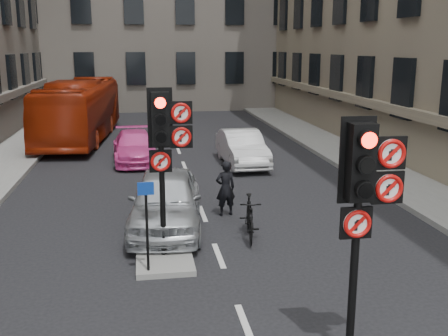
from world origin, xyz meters
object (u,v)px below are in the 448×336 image
object	(u,v)px
car_white	(242,148)
motorcyclist	(225,188)
signal_near	(365,187)
signal_far	(165,136)
car_pink	(135,147)
motorcycle	(249,217)
bus_red	(80,110)
car_silver	(166,200)
info_sign	(147,214)

from	to	relation	value
car_white	motorcyclist	distance (m)	6.27
signal_near	signal_far	size ratio (longest dim) A/B	1.00
car_pink	motorcycle	bearing A→B (deg)	-76.30
bus_red	motorcycle	distance (m)	15.59
car_white	motorcyclist	size ratio (longest dim) A/B	2.65
car_pink	motorcycle	xyz separation A→B (m)	(2.77, -9.10, -0.09)
signal_far	motorcycle	size ratio (longest dim) A/B	2.11
car_silver	car_white	size ratio (longest dim) A/B	1.08
car_silver	bus_red	size ratio (longest dim) A/B	0.42
car_pink	signal_far	bearing A→B (deg)	-88.94
car_silver	car_pink	size ratio (longest dim) A/B	1.06
car_pink	motorcyclist	bearing A→B (deg)	-74.53
bus_red	signal_far	bearing A→B (deg)	-73.00
signal_near	car_pink	size ratio (longest dim) A/B	0.87
car_silver	info_sign	xyz separation A→B (m)	(-0.51, -2.82, 0.57)
signal_far	bus_red	world-z (taller)	signal_far
bus_red	info_sign	size ratio (longest dim) A/B	5.67
motorcyclist	info_sign	world-z (taller)	info_sign
car_white	motorcycle	world-z (taller)	car_white
car_pink	motorcyclist	xyz separation A→B (m)	(2.47, -7.32, 0.16)
signal_far	info_sign	world-z (taller)	signal_far
signal_near	car_white	distance (m)	13.01
car_white	motorcycle	distance (m)	7.95
signal_near	motorcycle	world-z (taller)	signal_near
bus_red	motorcycle	world-z (taller)	bus_red
car_pink	info_sign	xyz separation A→B (m)	(0.32, -10.92, 0.71)
bus_red	car_white	bearing A→B (deg)	-40.32
car_white	bus_red	xyz separation A→B (m)	(-6.74, 6.76, 0.79)
info_sign	signal_near	bearing A→B (deg)	-48.11
car_silver	info_sign	world-z (taller)	info_sign
signal_far	motorcyclist	world-z (taller)	signal_far
car_white	car_pink	bearing A→B (deg)	161.43
signal_far	car_white	distance (m)	9.68
car_white	bus_red	size ratio (longest dim) A/B	0.39
car_white	signal_far	bearing A→B (deg)	-112.27
signal_far	car_white	size ratio (longest dim) A/B	0.89
car_white	motorcyclist	xyz separation A→B (m)	(-1.64, -6.05, 0.10)
signal_far	motorcycle	world-z (taller)	signal_far
motorcyclist	info_sign	xyz separation A→B (m)	(-2.15, -3.60, 0.55)
signal_near	car_silver	xyz separation A→B (m)	(-2.53, 6.01, -1.84)
car_white	motorcycle	bearing A→B (deg)	-101.22
car_white	bus_red	distance (m)	9.58
car_silver	car_white	xyz separation A→B (m)	(3.29, 6.84, -0.08)
signal_near	car_pink	xyz separation A→B (m)	(-3.35, 14.11, -1.99)
car_white	info_sign	size ratio (longest dim) A/B	2.19
car_white	motorcycle	xyz separation A→B (m)	(-1.34, -7.84, -0.15)
motorcycle	motorcyclist	world-z (taller)	motorcyclist
bus_red	info_sign	distance (m)	16.68
bus_red	info_sign	world-z (taller)	bus_red
bus_red	info_sign	bearing A→B (deg)	-75.05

